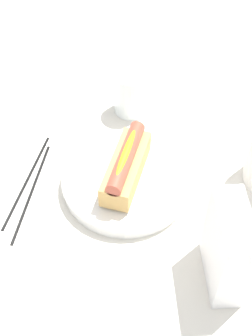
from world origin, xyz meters
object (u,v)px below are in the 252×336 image
serving_bowl (126,181)px  hotdog_front (126,165)px  chopstick_near (31,193)px  napkin_box (227,248)px  water_glass (131,94)px  chopstick_far (27,180)px

serving_bowl → hotdog_front: hotdog_front is taller
serving_bowl → chopstick_near: bearing=-83.1°
napkin_box → chopstick_near: napkin_box is taller
water_glass → chopstick_near: (0.22, -0.17, -0.04)m
hotdog_front → chopstick_far: bearing=-93.2°
chopstick_near → chopstick_far: 0.03m
serving_bowl → chopstick_near: size_ratio=1.02×
serving_bowl → chopstick_far: 0.18m
serving_bowl → chopstick_near: serving_bowl is taller
hotdog_front → chopstick_near: size_ratio=0.72×
hotdog_front → napkin_box: bearing=40.4°
chopstick_near → chopstick_far: (-0.03, -0.01, 0.00)m
hotdog_front → water_glass: size_ratio=1.75×
water_glass → chopstick_near: water_glass is taller
serving_bowl → water_glass: size_ratio=2.50×
hotdog_front → chopstick_near: 0.18m
hotdog_front → chopstick_far: hotdog_front is taller
napkin_box → chopstick_near: size_ratio=0.68×
hotdog_front → serving_bowl: bearing=-63.4°
napkin_box → chopstick_far: size_ratio=0.68×
napkin_box → chopstick_far: 0.38m
serving_bowl → napkin_box: bearing=40.4°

